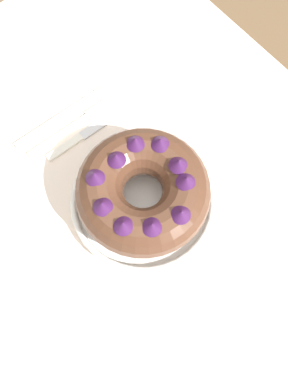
{
  "coord_description": "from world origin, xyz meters",
  "views": [
    {
      "loc": [
        0.18,
        -0.11,
        1.48
      ],
      "look_at": [
        0.0,
        0.04,
        0.84
      ],
      "focal_mm": 35.0,
      "sensor_mm": 36.0,
      "label": 1
    }
  ],
  "objects_px": {
    "bundt_cake": "(144,192)",
    "serving_knife": "(55,121)",
    "fork": "(76,124)",
    "cake_knife": "(80,137)",
    "serving_dish": "(144,202)"
  },
  "relations": [
    {
      "from": "serving_dish",
      "to": "fork",
      "type": "xyz_separation_m",
      "value": [
        -0.23,
        -0.0,
        -0.01
      ]
    },
    {
      "from": "fork",
      "to": "cake_knife",
      "type": "xyz_separation_m",
      "value": [
        0.03,
        -0.01,
        -0.0
      ]
    },
    {
      "from": "serving_dish",
      "to": "serving_knife",
      "type": "distance_m",
      "value": 0.27
    },
    {
      "from": "serving_knife",
      "to": "cake_knife",
      "type": "bearing_deg",
      "value": 13.25
    },
    {
      "from": "fork",
      "to": "serving_knife",
      "type": "height_order",
      "value": "serving_knife"
    },
    {
      "from": "fork",
      "to": "serving_knife",
      "type": "distance_m",
      "value": 0.05
    },
    {
      "from": "fork",
      "to": "cake_knife",
      "type": "distance_m",
      "value": 0.03
    },
    {
      "from": "serving_knife",
      "to": "cake_knife",
      "type": "distance_m",
      "value": 0.07
    },
    {
      "from": "fork",
      "to": "cake_knife",
      "type": "relative_size",
      "value": 1.11
    },
    {
      "from": "serving_dish",
      "to": "fork",
      "type": "distance_m",
      "value": 0.23
    },
    {
      "from": "serving_dish",
      "to": "bundt_cake",
      "type": "xyz_separation_m",
      "value": [
        -0.0,
        -0.0,
        0.06
      ]
    },
    {
      "from": "bundt_cake",
      "to": "serving_knife",
      "type": "relative_size",
      "value": 1.08
    },
    {
      "from": "bundt_cake",
      "to": "fork",
      "type": "relative_size",
      "value": 1.18
    },
    {
      "from": "bundt_cake",
      "to": "serving_dish",
      "type": "bearing_deg",
      "value": 76.11
    },
    {
      "from": "serving_dish",
      "to": "cake_knife",
      "type": "relative_size",
      "value": 1.49
    }
  ]
}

